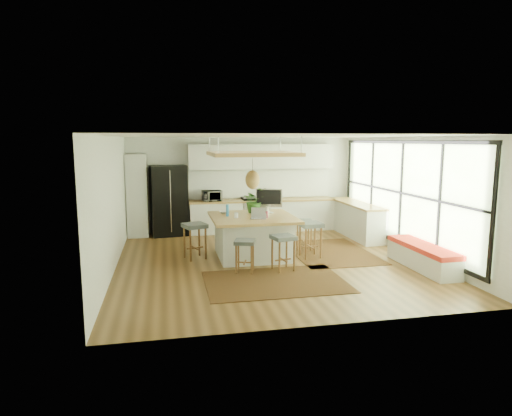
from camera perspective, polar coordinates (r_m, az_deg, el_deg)
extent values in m
plane|color=#4E3216|center=(9.77, 1.75, -6.79)|extent=(7.00, 7.00, 0.00)
plane|color=white|center=(9.42, 1.83, 9.25)|extent=(7.00, 7.00, 0.00)
plane|color=beige|center=(12.91, -1.81, 3.10)|extent=(6.50, 0.00, 6.50)
plane|color=beige|center=(6.20, 9.31, -3.15)|extent=(6.50, 0.00, 6.50)
plane|color=beige|center=(9.31, -18.07, 0.49)|extent=(0.00, 7.00, 7.00)
plane|color=beige|center=(10.72, 18.94, 1.49)|extent=(0.00, 7.00, 7.00)
cube|color=beige|center=(12.45, -15.05, 1.56)|extent=(0.55, 0.60, 2.25)
cube|color=beige|center=(12.82, 0.87, -1.04)|extent=(4.20, 0.60, 0.88)
cube|color=olive|center=(12.75, 0.88, 1.00)|extent=(4.24, 0.64, 0.05)
cube|color=white|center=(12.99, 0.60, 3.14)|extent=(4.20, 0.02, 0.80)
cube|color=beige|center=(12.78, 0.76, 6.65)|extent=(4.20, 0.34, 0.70)
cube|color=beige|center=(12.47, 12.82, -1.54)|extent=(0.60, 2.50, 0.88)
cube|color=olive|center=(12.39, 12.89, 0.56)|extent=(0.64, 2.54, 0.05)
cube|color=black|center=(8.36, 2.49, -9.46)|extent=(2.60, 1.80, 0.01)
cube|color=black|center=(10.62, 9.51, -5.62)|extent=(1.80, 2.60, 0.01)
imported|color=#A5A5AA|center=(12.46, -5.71, 1.73)|extent=(0.56, 0.34, 0.36)
imported|color=#1E4C19|center=(10.34, -0.24, 0.66)|extent=(0.76, 0.78, 0.47)
imported|color=silver|center=(10.30, -4.16, -0.55)|extent=(0.26, 0.26, 0.05)
cylinder|color=#2E79BB|center=(9.90, -3.66, -0.52)|extent=(0.07, 0.07, 0.19)
cylinder|color=silver|center=(9.68, -2.58, -0.73)|extent=(0.07, 0.07, 0.19)
cylinder|color=#8F2F45|center=(9.66, 1.38, -0.74)|extent=(0.07, 0.07, 0.19)
cylinder|color=silver|center=(10.01, 1.48, -0.40)|extent=(0.07, 0.07, 0.19)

